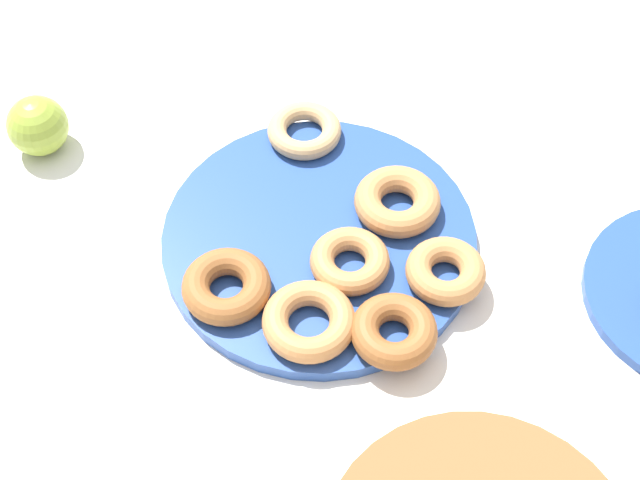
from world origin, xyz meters
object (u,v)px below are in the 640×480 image
at_px(donut_4, 309,321).
at_px(donut_plate, 319,239).
at_px(apple, 38,126).
at_px(donut_5, 394,331).
at_px(donut_3, 446,271).
at_px(donut_0, 350,261).
at_px(donut_2, 397,201).
at_px(donut_6, 226,286).
at_px(donut_1, 304,130).

bearing_deg(donut_4, donut_plate, -96.61).
height_order(donut_plate, apple, apple).
height_order(donut_plate, donut_5, donut_5).
height_order(donut_3, donut_5, donut_5).
distance_m(donut_0, donut_2, 0.10).
height_order(donut_0, donut_6, donut_6).
relative_size(donut_4, donut_6, 1.02).
bearing_deg(donut_4, donut_0, -121.35).
bearing_deg(donut_1, donut_4, 89.84).
height_order(donut_1, donut_4, donut_4).
bearing_deg(donut_2, apple, -16.72).
bearing_deg(donut_1, donut_6, 69.02).
height_order(donut_0, donut_5, donut_5).
relative_size(donut_1, donut_6, 0.94).
bearing_deg(donut_0, donut_6, 12.87).
distance_m(donut_2, apple, 0.43).
bearing_deg(donut_4, apple, -41.49).
xyz_separation_m(donut_1, donut_2, (-0.10, 0.11, 0.00)).
distance_m(donut_plate, donut_2, 0.09).
bearing_deg(donut_2, donut_5, 84.32).
xyz_separation_m(donut_1, donut_3, (-0.14, 0.21, 0.00)).
bearing_deg(apple, donut_6, 134.50).
bearing_deg(donut_1, apple, -1.79).
relative_size(donut_2, donut_4, 1.01).
relative_size(donut_0, donut_2, 0.89).
bearing_deg(donut_3, donut_2, -65.46).
bearing_deg(donut_0, donut_2, -125.86).
bearing_deg(donut_4, donut_3, -158.46).
bearing_deg(donut_plate, donut_6, 37.62).
bearing_deg(donut_3, donut_5, 50.30).
distance_m(donut_3, donut_5, 0.09).
xyz_separation_m(donut_1, donut_4, (0.00, 0.26, 0.00)).
relative_size(donut_4, apple, 1.33).
distance_m(donut_0, apple, 0.41).
relative_size(donut_plate, donut_0, 4.06).
bearing_deg(donut_3, donut_1, -55.49).
relative_size(donut_5, apple, 1.22).
bearing_deg(apple, donut_1, 178.21).
relative_size(donut_2, donut_5, 1.09).
distance_m(donut_0, donut_6, 0.13).
relative_size(donut_2, donut_3, 1.13).
relative_size(donut_3, donut_4, 0.89).
bearing_deg(donut_5, donut_4, -10.02).
xyz_separation_m(donut_0, donut_2, (-0.06, -0.08, 0.00)).
distance_m(donut_1, apple, 0.31).
height_order(donut_3, apple, apple).
bearing_deg(donut_2, donut_6, 30.09).
bearing_deg(donut_plate, donut_3, 154.31).
distance_m(donut_1, donut_3, 0.25).
bearing_deg(donut_plate, apple, -25.58).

